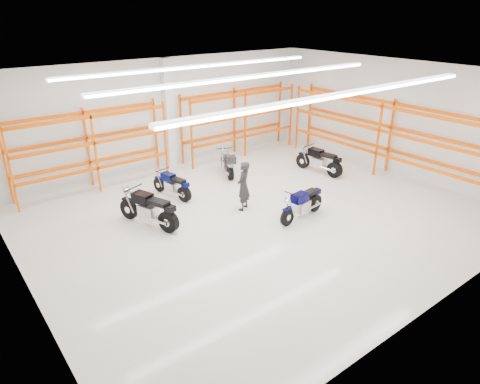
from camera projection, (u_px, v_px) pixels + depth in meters
ground at (259, 215)px, 14.06m from camera, size 14.00×14.00×0.00m
room_shell at (260, 117)px, 12.77m from camera, size 14.02×12.02×4.51m
motorcycle_main at (303, 204)px, 13.76m from camera, size 2.03×0.67×1.00m
motorcycle_back_a at (150, 210)px, 13.17m from camera, size 1.07×2.26×1.16m
motorcycle_back_b at (173, 186)px, 15.24m from camera, size 0.69×1.90×0.94m
motorcycle_back_c at (228, 164)px, 17.22m from camera, size 1.06×1.95×1.05m
motorcycle_back_d at (321, 161)px, 17.43m from camera, size 0.73×2.21×1.09m
standing_man at (243, 186)px, 14.17m from camera, size 0.74×0.65×1.69m
structural_column at (168, 115)px, 17.40m from camera, size 0.32×0.32×4.50m
pallet_racking_back_left at (91, 143)px, 15.44m from camera, size 5.67×0.87×3.00m
pallet_racking_back_right at (240, 116)px, 19.24m from camera, size 5.67×0.87×3.00m
pallet_racking_side at (385, 130)px, 16.95m from camera, size 0.87×9.07×3.00m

